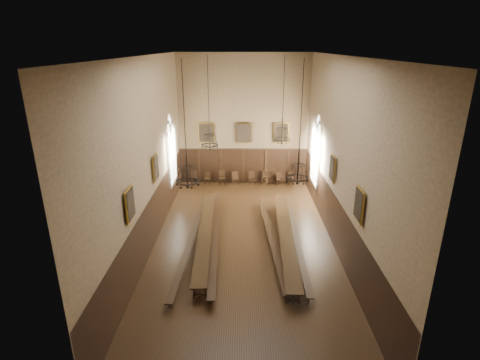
{
  "coord_description": "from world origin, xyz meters",
  "views": [
    {
      "loc": [
        -0.08,
        -16.6,
        9.45
      ],
      "look_at": [
        -0.2,
        1.5,
        2.88
      ],
      "focal_mm": 28.0,
      "sensor_mm": 36.0,
      "label": 1
    }
  ],
  "objects_px": {
    "chandelier_front_right": "(298,170)",
    "chandelier_front_left": "(187,174)",
    "bench_left_outer": "(192,239)",
    "bench_right_outer": "(296,238)",
    "chair_0": "(195,180)",
    "chair_5": "(265,180)",
    "chair_7": "(291,180)",
    "chair_2": "(222,180)",
    "chair_3": "(235,181)",
    "bench_right_inner": "(271,239)",
    "chair_4": "(252,181)",
    "chandelier_back_right": "(282,134)",
    "table_right": "(285,240)",
    "chair_6": "(279,181)",
    "chair_1": "(207,181)",
    "bench_left_inner": "(216,236)",
    "chandelier_back_left": "(210,140)",
    "table_left": "(206,237)"
  },
  "relations": [
    {
      "from": "chair_0",
      "to": "chair_1",
      "type": "relative_size",
      "value": 1.15
    },
    {
      "from": "bench_right_inner",
      "to": "chair_3",
      "type": "height_order",
      "value": "chair_3"
    },
    {
      "from": "chair_2",
      "to": "chair_3",
      "type": "height_order",
      "value": "chair_2"
    },
    {
      "from": "chair_5",
      "to": "chair_7",
      "type": "height_order",
      "value": "chair_5"
    },
    {
      "from": "chandelier_back_right",
      "to": "bench_right_inner",
      "type": "bearing_deg",
      "value": -105.62
    },
    {
      "from": "chandelier_back_left",
      "to": "chandelier_front_left",
      "type": "xyz_separation_m",
      "value": [
        -0.41,
        -5.55,
        -0.01
      ]
    },
    {
      "from": "chair_0",
      "to": "chandelier_back_right",
      "type": "bearing_deg",
      "value": -62.6
    },
    {
      "from": "bench_left_inner",
      "to": "chair_2",
      "type": "bearing_deg",
      "value": 90.7
    },
    {
      "from": "table_right",
      "to": "chair_6",
      "type": "height_order",
      "value": "chair_6"
    },
    {
      "from": "chair_4",
      "to": "chandelier_front_right",
      "type": "relative_size",
      "value": 0.2
    },
    {
      "from": "bench_left_inner",
      "to": "chair_7",
      "type": "xyz_separation_m",
      "value": [
        4.83,
        8.38,
        -0.01
      ]
    },
    {
      "from": "bench_right_inner",
      "to": "chair_7",
      "type": "xyz_separation_m",
      "value": [
        2.05,
        8.56,
        0.02
      ]
    },
    {
      "from": "bench_right_outer",
      "to": "chandelier_front_right",
      "type": "bearing_deg",
      "value": -100.53
    },
    {
      "from": "chair_7",
      "to": "chandelier_front_left",
      "type": "distance_m",
      "value": 13.54
    },
    {
      "from": "bench_left_outer",
      "to": "chair_2",
      "type": "xyz_separation_m",
      "value": [
        1.06,
        8.59,
        0.0
      ]
    },
    {
      "from": "bench_right_inner",
      "to": "chandelier_back_right",
      "type": "height_order",
      "value": "chandelier_back_right"
    },
    {
      "from": "chair_3",
      "to": "chair_4",
      "type": "distance_m",
      "value": 1.2
    },
    {
      "from": "chair_0",
      "to": "chair_1",
      "type": "distance_m",
      "value": 0.9
    },
    {
      "from": "bench_left_inner",
      "to": "chandelier_back_left",
      "type": "bearing_deg",
      "value": 99.07
    },
    {
      "from": "bench_left_outer",
      "to": "bench_right_outer",
      "type": "height_order",
      "value": "bench_left_outer"
    },
    {
      "from": "bench_left_outer",
      "to": "chandelier_back_right",
      "type": "xyz_separation_m",
      "value": [
        4.52,
        2.12,
        4.89
      ]
    },
    {
      "from": "table_right",
      "to": "chandelier_back_left",
      "type": "height_order",
      "value": "chandelier_back_left"
    },
    {
      "from": "bench_left_inner",
      "to": "bench_right_outer",
      "type": "distance_m",
      "value": 4.05
    },
    {
      "from": "bench_left_outer",
      "to": "bench_right_outer",
      "type": "xyz_separation_m",
      "value": [
        5.21,
        0.1,
        -0.02
      ]
    },
    {
      "from": "bench_right_outer",
      "to": "chandelier_front_right",
      "type": "height_order",
      "value": "chandelier_front_right"
    },
    {
      "from": "chair_4",
      "to": "chandelier_back_right",
      "type": "xyz_separation_m",
      "value": [
        1.33,
        -6.48,
        4.91
      ]
    },
    {
      "from": "chair_1",
      "to": "chair_0",
      "type": "bearing_deg",
      "value": -165.18
    },
    {
      "from": "table_right",
      "to": "bench_right_outer",
      "type": "height_order",
      "value": "table_right"
    },
    {
      "from": "bench_right_inner",
      "to": "chair_4",
      "type": "xyz_separation_m",
      "value": [
        -0.75,
        8.54,
        0.0
      ]
    },
    {
      "from": "bench_right_outer",
      "to": "chandelier_front_right",
      "type": "xyz_separation_m",
      "value": [
        -0.5,
        -2.7,
        4.51
      ]
    },
    {
      "from": "table_right",
      "to": "chandelier_front_right",
      "type": "xyz_separation_m",
      "value": [
        0.06,
        -2.39,
        4.41
      ]
    },
    {
      "from": "chair_2",
      "to": "chandelier_front_left",
      "type": "bearing_deg",
      "value": -102.38
    },
    {
      "from": "chair_1",
      "to": "chandelier_back_left",
      "type": "bearing_deg",
      "value": -71.09
    },
    {
      "from": "chair_2",
      "to": "chair_7",
      "type": "relative_size",
      "value": 1.04
    },
    {
      "from": "table_left",
      "to": "chair_1",
      "type": "bearing_deg",
      "value": 94.61
    },
    {
      "from": "chair_0",
      "to": "bench_left_outer",
      "type": "bearing_deg",
      "value": -96.72
    },
    {
      "from": "chair_3",
      "to": "chandelier_front_right",
      "type": "xyz_separation_m",
      "value": [
        2.71,
        -11.13,
        4.51
      ]
    },
    {
      "from": "table_right",
      "to": "chair_4",
      "type": "distance_m",
      "value": 8.92
    },
    {
      "from": "chandelier_front_right",
      "to": "chandelier_front_left",
      "type": "bearing_deg",
      "value": -176.45
    },
    {
      "from": "chair_0",
      "to": "chair_5",
      "type": "height_order",
      "value": "chair_5"
    },
    {
      "from": "chair_2",
      "to": "chandelier_front_right",
      "type": "xyz_separation_m",
      "value": [
        3.65,
        -11.18,
        4.49
      ]
    },
    {
      "from": "chair_0",
      "to": "chandelier_front_right",
      "type": "xyz_separation_m",
      "value": [
        5.61,
        -11.15,
        4.49
      ]
    },
    {
      "from": "bench_right_inner",
      "to": "chair_0",
      "type": "distance_m",
      "value": 9.78
    },
    {
      "from": "bench_left_inner",
      "to": "chandelier_front_right",
      "type": "xyz_separation_m",
      "value": [
        3.54,
        -2.84,
        4.49
      ]
    },
    {
      "from": "chair_0",
      "to": "chandelier_front_left",
      "type": "relative_size",
      "value": 0.21
    },
    {
      "from": "bench_right_outer",
      "to": "chair_6",
      "type": "height_order",
      "value": "chair_6"
    },
    {
      "from": "chair_1",
      "to": "chair_6",
      "type": "relative_size",
      "value": 0.97
    },
    {
      "from": "bench_left_outer",
      "to": "chair_6",
      "type": "relative_size",
      "value": 11.64
    },
    {
      "from": "chandelier_back_left",
      "to": "chandelier_front_left",
      "type": "height_order",
      "value": "same"
    },
    {
      "from": "bench_right_outer",
      "to": "chair_5",
      "type": "relative_size",
      "value": 9.67
    }
  ]
}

